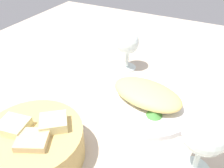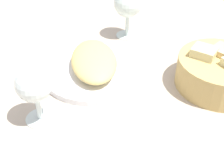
# 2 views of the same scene
# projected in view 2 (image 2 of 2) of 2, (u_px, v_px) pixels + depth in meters

# --- Properties ---
(ground_plane) EXTENTS (1.40, 1.40, 0.02)m
(ground_plane) POSITION_uv_depth(u_px,v_px,m) (113.00, 74.00, 0.70)
(ground_plane) COLOR #BAA995
(plate) EXTENTS (0.24, 0.24, 0.01)m
(plate) POSITION_uv_depth(u_px,v_px,m) (94.00, 70.00, 0.68)
(plate) COLOR white
(plate) RESTS_ON ground_plane
(omelette) EXTENTS (0.20, 0.14, 0.04)m
(omelette) POSITION_uv_depth(u_px,v_px,m) (94.00, 60.00, 0.67)
(omelette) COLOR #DEC06C
(omelette) RESTS_ON plate
(lettuce_garnish) EXTENTS (0.04, 0.04, 0.02)m
(lettuce_garnish) POSITION_uv_depth(u_px,v_px,m) (108.00, 54.00, 0.71)
(lettuce_garnish) COLOR #42883A
(lettuce_garnish) RESTS_ON plate
(bread_basket) EXTENTS (0.19, 0.19, 0.08)m
(bread_basket) POSITION_uv_depth(u_px,v_px,m) (220.00, 71.00, 0.63)
(bread_basket) COLOR tan
(bread_basket) RESTS_ON ground_plane
(wine_glass_near) EXTENTS (0.07, 0.07, 0.12)m
(wine_glass_near) POSITION_uv_depth(u_px,v_px,m) (34.00, 87.00, 0.52)
(wine_glass_near) COLOR silver
(wine_glass_near) RESTS_ON ground_plane
(wine_glass_far) EXTENTS (0.08, 0.08, 0.13)m
(wine_glass_far) POSITION_uv_depth(u_px,v_px,m) (128.00, 5.00, 0.78)
(wine_glass_far) COLOR silver
(wine_glass_far) RESTS_ON ground_plane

